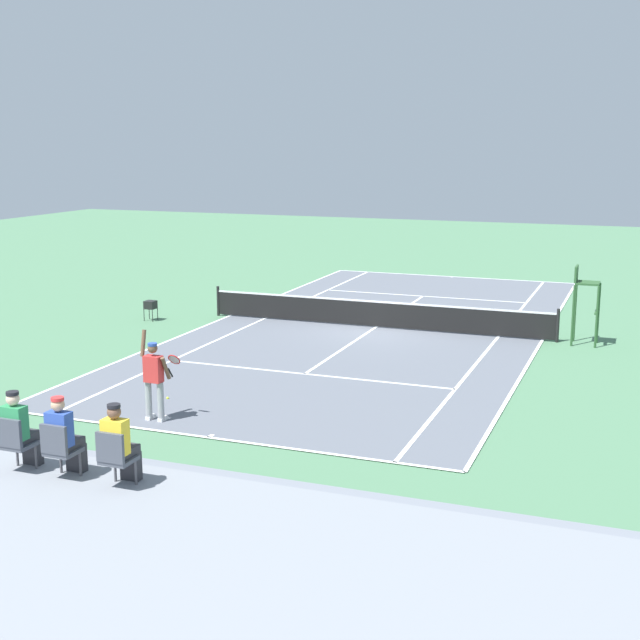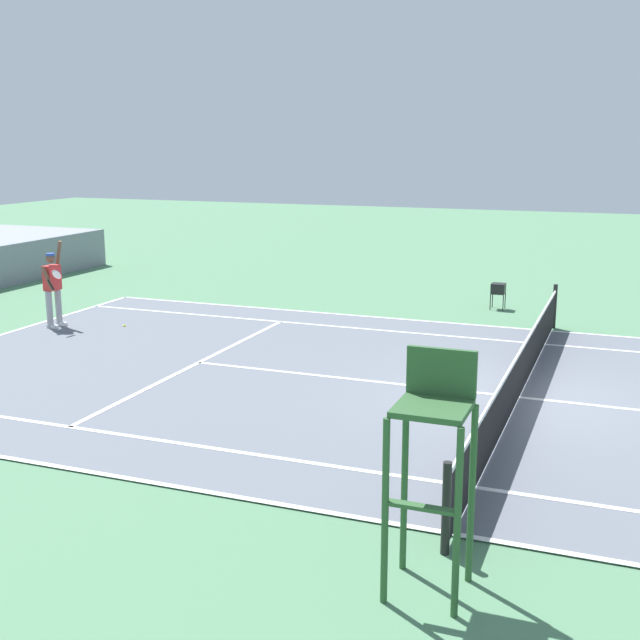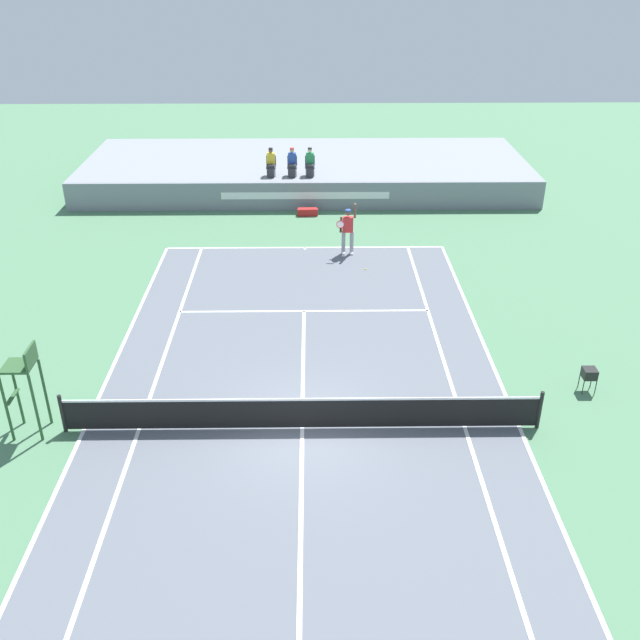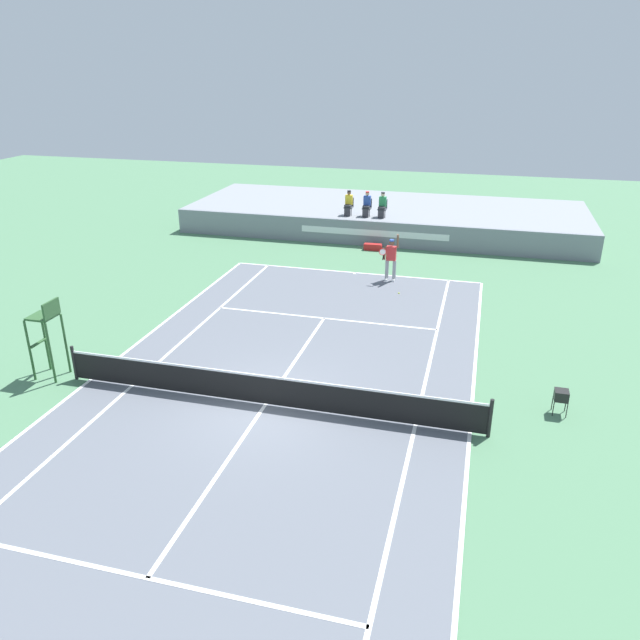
{
  "view_description": "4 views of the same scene",
  "coord_description": "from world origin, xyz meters",
  "px_view_note": "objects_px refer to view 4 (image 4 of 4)",
  "views": [
    {
      "loc": [
        -8.51,
        27.5,
        6.22
      ],
      "look_at": [
        0.5,
        3.95,
        1.0
      ],
      "focal_mm": 48.98,
      "sensor_mm": 36.0,
      "label": 1
    },
    {
      "loc": [
        -14.14,
        -1.69,
        4.44
      ],
      "look_at": [
        0.5,
        3.95,
        1.0
      ],
      "focal_mm": 46.11,
      "sensor_mm": 36.0,
      "label": 2
    },
    {
      "loc": [
        0.26,
        -14.58,
        10.95
      ],
      "look_at": [
        0.5,
        3.95,
        1.0
      ],
      "focal_mm": 40.14,
      "sensor_mm": 36.0,
      "label": 3
    },
    {
      "loc": [
        5.26,
        -13.89,
        8.74
      ],
      "look_at": [
        0.5,
        3.95,
        1.0
      ],
      "focal_mm": 34.78,
      "sensor_mm": 36.0,
      "label": 4
    }
  ],
  "objects_px": {
    "spectator_seated_1": "(367,204)",
    "tennis_player": "(391,258)",
    "umpire_chair": "(47,328)",
    "spectator_seated_0": "(349,203)",
    "spectator_seated_2": "(382,205)",
    "tennis_ball": "(399,293)",
    "ball_hopper": "(561,395)",
    "equipment_bag": "(373,247)"
  },
  "relations": [
    {
      "from": "spectator_seated_1",
      "to": "tennis_ball",
      "type": "height_order",
      "value": "spectator_seated_1"
    },
    {
      "from": "spectator_seated_0",
      "to": "tennis_player",
      "type": "xyz_separation_m",
      "value": [
        3.22,
        -6.14,
        -0.9
      ]
    },
    {
      "from": "tennis_ball",
      "to": "umpire_chair",
      "type": "height_order",
      "value": "umpire_chair"
    },
    {
      "from": "equipment_bag",
      "to": "ball_hopper",
      "type": "relative_size",
      "value": 1.3
    },
    {
      "from": "spectator_seated_0",
      "to": "tennis_player",
      "type": "height_order",
      "value": "spectator_seated_0"
    },
    {
      "from": "tennis_player",
      "to": "ball_hopper",
      "type": "relative_size",
      "value": 2.98
    },
    {
      "from": "spectator_seated_2",
      "to": "tennis_player",
      "type": "relative_size",
      "value": 0.61
    },
    {
      "from": "spectator_seated_0",
      "to": "umpire_chair",
      "type": "relative_size",
      "value": 0.52
    },
    {
      "from": "tennis_ball",
      "to": "spectator_seated_1",
      "type": "bearing_deg",
      "value": 110.48
    },
    {
      "from": "tennis_player",
      "to": "equipment_bag",
      "type": "height_order",
      "value": "tennis_player"
    },
    {
      "from": "spectator_seated_1",
      "to": "ball_hopper",
      "type": "relative_size",
      "value": 1.81
    },
    {
      "from": "spectator_seated_2",
      "to": "ball_hopper",
      "type": "distance_m",
      "value": 17.54
    },
    {
      "from": "tennis_player",
      "to": "equipment_bag",
      "type": "bearing_deg",
      "value": 109.47
    },
    {
      "from": "spectator_seated_2",
      "to": "umpire_chair",
      "type": "distance_m",
      "value": 18.73
    },
    {
      "from": "spectator_seated_0",
      "to": "tennis_ball",
      "type": "relative_size",
      "value": 18.6
    },
    {
      "from": "spectator_seated_1",
      "to": "ball_hopper",
      "type": "height_order",
      "value": "spectator_seated_1"
    },
    {
      "from": "equipment_bag",
      "to": "ball_hopper",
      "type": "distance_m",
      "value": 16.0
    },
    {
      "from": "spectator_seated_0",
      "to": "tennis_player",
      "type": "relative_size",
      "value": 0.61
    },
    {
      "from": "spectator_seated_2",
      "to": "equipment_bag",
      "type": "distance_m",
      "value": 2.45
    },
    {
      "from": "spectator_seated_0",
      "to": "spectator_seated_1",
      "type": "distance_m",
      "value": 0.96
    },
    {
      "from": "tennis_ball",
      "to": "umpire_chair",
      "type": "xyz_separation_m",
      "value": [
        -8.96,
        -9.72,
        1.52
      ]
    },
    {
      "from": "tennis_ball",
      "to": "spectator_seated_0",
      "type": "bearing_deg",
      "value": 116.51
    },
    {
      "from": "equipment_bag",
      "to": "ball_hopper",
      "type": "height_order",
      "value": "ball_hopper"
    },
    {
      "from": "tennis_player",
      "to": "umpire_chair",
      "type": "height_order",
      "value": "umpire_chair"
    },
    {
      "from": "spectator_seated_1",
      "to": "tennis_player",
      "type": "relative_size",
      "value": 0.61
    },
    {
      "from": "umpire_chair",
      "to": "equipment_bag",
      "type": "xyz_separation_m",
      "value": [
        6.79,
        15.68,
        -1.4
      ]
    },
    {
      "from": "umpire_chair",
      "to": "spectator_seated_2",
      "type": "bearing_deg",
      "value": 68.37
    },
    {
      "from": "tennis_ball",
      "to": "spectator_seated_2",
      "type": "bearing_deg",
      "value": 105.0
    },
    {
      "from": "umpire_chair",
      "to": "equipment_bag",
      "type": "relative_size",
      "value": 2.69
    },
    {
      "from": "spectator_seated_0",
      "to": "spectator_seated_2",
      "type": "relative_size",
      "value": 1.0
    },
    {
      "from": "spectator_seated_0",
      "to": "tennis_player",
      "type": "distance_m",
      "value": 6.99
    },
    {
      "from": "umpire_chair",
      "to": "ball_hopper",
      "type": "xyz_separation_m",
      "value": [
        14.43,
        1.63,
        -0.98
      ]
    },
    {
      "from": "spectator_seated_2",
      "to": "tennis_ball",
      "type": "distance_m",
      "value": 8.17
    },
    {
      "from": "tennis_player",
      "to": "spectator_seated_2",
      "type": "bearing_deg",
      "value": 103.23
    },
    {
      "from": "spectator_seated_0",
      "to": "equipment_bag",
      "type": "bearing_deg",
      "value": -46.2
    },
    {
      "from": "spectator_seated_1",
      "to": "ball_hopper",
      "type": "distance_m",
      "value": 17.9
    },
    {
      "from": "spectator_seated_1",
      "to": "equipment_bag",
      "type": "height_order",
      "value": "spectator_seated_1"
    },
    {
      "from": "spectator_seated_0",
      "to": "spectator_seated_1",
      "type": "relative_size",
      "value": 1.0
    },
    {
      "from": "spectator_seated_0",
      "to": "spectator_seated_2",
      "type": "xyz_separation_m",
      "value": [
        1.77,
        0.0,
        0.0
      ]
    },
    {
      "from": "spectator_seated_1",
      "to": "equipment_bag",
      "type": "xyz_separation_m",
      "value": [
        0.69,
        -1.73,
        -1.74
      ]
    },
    {
      "from": "spectator_seated_2",
      "to": "ball_hopper",
      "type": "xyz_separation_m",
      "value": [
        7.53,
        -15.78,
        -1.33
      ]
    },
    {
      "from": "tennis_player",
      "to": "tennis_ball",
      "type": "distance_m",
      "value": 1.92
    }
  ]
}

